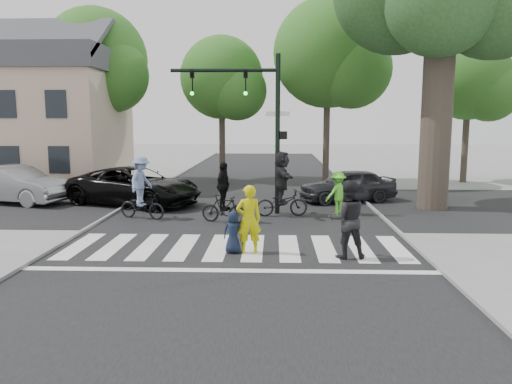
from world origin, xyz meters
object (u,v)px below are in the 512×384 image
cyclist_left (142,192)px  cyclist_mid (223,198)px  pedestrian_adult (347,219)px  pedestrian_child (233,232)px  pedestrian_woman (249,219)px  car_suv (135,186)px  traffic_signal (255,111)px  car_silver (14,185)px  car_grey (347,185)px  cyclist_right (282,187)px

cyclist_left → cyclist_mid: 3.10m
pedestrian_adult → pedestrian_child: bearing=-11.0°
pedestrian_child → cyclist_mid: (-0.67, 4.01, 0.30)m
pedestrian_woman → pedestrian_child: 0.55m
cyclist_mid → car_suv: (-4.11, 3.52, -0.07)m
traffic_signal → car_suv: 6.25m
pedestrian_child → car_silver: size_ratio=0.23×
cyclist_mid → car_suv: cyclist_mid is taller
car_grey → pedestrian_adult: bearing=-25.7°
cyclist_left → car_grey: size_ratio=0.54×
pedestrian_adult → car_suv: size_ratio=0.35×
pedestrian_woman → cyclist_right: cyclist_right is taller
traffic_signal → cyclist_right: bearing=-27.4°
pedestrian_adult → car_grey: (1.33, 9.05, -0.30)m
cyclist_mid → cyclist_right: (2.06, 1.26, 0.21)m
pedestrian_woman → car_suv: bearing=-67.7°
pedestrian_child → cyclist_left: (-3.70, 4.61, 0.41)m
car_suv → car_silver: car_silver is taller
cyclist_mid → car_silver: bearing=158.3°
cyclist_left → cyclist_right: cyclist_right is taller
traffic_signal → cyclist_left: 5.15m
pedestrian_adult → car_grey: pedestrian_adult is taller
car_suv → car_silver: bearing=110.0°
cyclist_right → pedestrian_woman: bearing=-100.5°
pedestrian_woman → cyclist_right: bearing=-113.0°
cyclist_mid → cyclist_right: bearing=31.5°
cyclist_mid → cyclist_right: cyclist_right is taller
traffic_signal → car_suv: (-5.15, 1.73, -3.10)m
cyclist_mid → car_grey: size_ratio=0.50×
pedestrian_adult → cyclist_left: size_ratio=0.89×
cyclist_left → cyclist_mid: bearing=-11.1°
car_suv → car_grey: 9.17m
cyclist_right → car_suv: cyclist_right is taller
pedestrian_woman → cyclist_right: size_ratio=0.77×
car_grey → car_silver: bearing=-103.6°
pedestrian_child → car_suv: bearing=-48.8°
pedestrian_woman → car_grey: pedestrian_woman is taller
cyclist_mid → pedestrian_woman: bearing=-74.7°
pedestrian_woman → pedestrian_adult: size_ratio=0.91×
cyclist_right → car_silver: bearing=167.8°
traffic_signal → car_silver: 11.08m
car_suv → car_grey: size_ratio=1.36×
pedestrian_adult → traffic_signal: bearing=-71.3°
pedestrian_adult → cyclist_mid: cyclist_mid is taller
pedestrian_woman → cyclist_mid: 4.11m
cyclist_right → car_grey: cyclist_right is taller
pedestrian_adult → car_grey: size_ratio=0.48×
pedestrian_adult → car_silver: (-13.08, 8.10, -0.21)m
cyclist_right → pedestrian_child: bearing=-104.7°
cyclist_right → car_suv: size_ratio=0.42×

